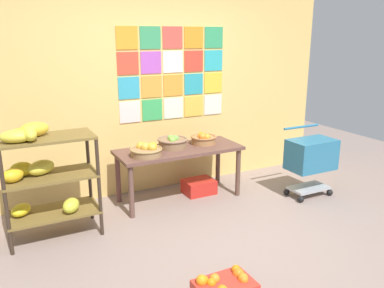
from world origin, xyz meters
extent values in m
plane|color=gray|center=(0.00, 0.00, 0.00)|extent=(9.47, 9.47, 0.00)
cube|color=#E9BE67|center=(0.00, 1.76, 1.49)|extent=(4.99, 0.06, 2.97)
cube|color=orange|center=(-0.38, 1.73, 1.95)|extent=(0.27, 0.01, 0.27)
cube|color=#38965B|center=(-0.08, 1.73, 1.95)|extent=(0.27, 0.01, 0.27)
cube|color=#D44A3E|center=(0.22, 1.73, 1.95)|extent=(0.27, 0.01, 0.27)
cube|color=orange|center=(0.51, 1.73, 1.95)|extent=(0.27, 0.01, 0.27)
cube|color=#339B60|center=(0.81, 1.73, 1.95)|extent=(0.27, 0.01, 0.27)
cube|color=#E5432E|center=(-0.38, 1.73, 1.65)|extent=(0.27, 0.01, 0.27)
cube|color=#AE4EBB|center=(-0.08, 1.73, 1.65)|extent=(0.27, 0.01, 0.27)
cube|color=silver|center=(0.22, 1.73, 1.65)|extent=(0.27, 0.01, 0.27)
cube|color=red|center=(0.51, 1.73, 1.65)|extent=(0.27, 0.01, 0.27)
cube|color=#2BA9B1|center=(0.81, 1.73, 1.65)|extent=(0.27, 0.01, 0.27)
cube|color=#309EBD|center=(-0.38, 1.73, 1.36)|extent=(0.27, 0.01, 0.27)
cube|color=orange|center=(-0.08, 1.73, 1.36)|extent=(0.27, 0.01, 0.27)
cube|color=orange|center=(0.22, 1.73, 1.36)|extent=(0.27, 0.01, 0.27)
cube|color=teal|center=(0.51, 1.73, 1.36)|extent=(0.27, 0.01, 0.27)
cube|color=yellow|center=(0.81, 1.73, 1.36)|extent=(0.27, 0.01, 0.27)
cube|color=silver|center=(-0.38, 1.73, 1.06)|extent=(0.27, 0.01, 0.27)
cube|color=green|center=(-0.08, 1.73, 1.06)|extent=(0.27, 0.01, 0.27)
cube|color=silver|center=(0.22, 1.73, 1.06)|extent=(0.27, 0.01, 0.27)
cube|color=#EEB740|center=(0.51, 1.73, 1.06)|extent=(0.27, 0.01, 0.27)
cube|color=silver|center=(0.81, 1.73, 1.06)|extent=(0.27, 0.01, 0.27)
cylinder|color=#36281D|center=(-1.88, 0.77, 0.52)|extent=(0.04, 0.04, 1.04)
cylinder|color=#36281D|center=(-1.04, 0.77, 0.52)|extent=(0.04, 0.04, 1.04)
cylinder|color=#36281D|center=(-1.88, 1.20, 0.52)|extent=(0.04, 0.04, 1.04)
cylinder|color=#36281D|center=(-1.04, 1.20, 0.52)|extent=(0.04, 0.04, 1.04)
cube|color=brown|center=(-1.46, 0.99, 0.25)|extent=(0.88, 0.46, 0.03)
ellipsoid|color=yellow|center=(-1.76, 1.04, 0.32)|extent=(0.26, 0.29, 0.11)
ellipsoid|color=#D5D83D|center=(-1.30, 0.88, 0.34)|extent=(0.24, 0.25, 0.15)
cube|color=brown|center=(-1.46, 0.99, 0.64)|extent=(0.88, 0.46, 0.02)
ellipsoid|color=yellow|center=(-1.53, 1.05, 0.72)|extent=(0.33, 0.30, 0.14)
ellipsoid|color=yellow|center=(-1.70, 1.09, 0.72)|extent=(0.25, 0.19, 0.14)
ellipsoid|color=yellow|center=(-1.79, 0.94, 0.72)|extent=(0.25, 0.22, 0.13)
cube|color=brown|center=(-1.46, 0.99, 1.03)|extent=(0.88, 0.46, 0.02)
ellipsoid|color=yellow|center=(-1.73, 0.88, 1.10)|extent=(0.31, 0.22, 0.12)
ellipsoid|color=yellow|center=(-1.56, 1.04, 1.11)|extent=(0.31, 0.21, 0.14)
ellipsoid|color=yellow|center=(-1.62, 0.90, 1.11)|extent=(0.15, 0.30, 0.14)
ellipsoid|color=gold|center=(-1.67, 0.96, 1.10)|extent=(0.29, 0.26, 0.11)
cube|color=brown|center=(0.07, 1.26, 0.63)|extent=(1.53, 0.62, 0.04)
cylinder|color=brown|center=(-0.63, 1.01, 0.31)|extent=(0.06, 0.06, 0.61)
cylinder|color=brown|center=(0.77, 1.01, 0.31)|extent=(0.06, 0.06, 0.61)
cylinder|color=brown|center=(-0.63, 1.51, 0.31)|extent=(0.06, 0.06, 0.61)
cylinder|color=brown|center=(0.77, 1.51, 0.31)|extent=(0.06, 0.06, 0.61)
cylinder|color=#A67244|center=(0.44, 1.31, 0.70)|extent=(0.30, 0.30, 0.09)
torus|color=#A76C3E|center=(0.44, 1.31, 0.74)|extent=(0.33, 0.33, 0.03)
sphere|color=orange|center=(0.42, 1.30, 0.76)|extent=(0.09, 0.09, 0.09)
sphere|color=orange|center=(0.41, 1.32, 0.75)|extent=(0.10, 0.10, 0.10)
sphere|color=orange|center=(0.45, 1.24, 0.75)|extent=(0.09, 0.09, 0.09)
sphere|color=orange|center=(0.38, 1.24, 0.76)|extent=(0.09, 0.09, 0.09)
cylinder|color=#8B6847|center=(0.01, 1.32, 0.70)|extent=(0.34, 0.34, 0.10)
torus|color=#88664D|center=(0.01, 1.32, 0.76)|extent=(0.37, 0.37, 0.03)
sphere|color=#7AAD3E|center=(-0.01, 1.29, 0.77)|extent=(0.08, 0.08, 0.08)
sphere|color=#7EC346|center=(-0.01, 1.26, 0.76)|extent=(0.08, 0.08, 0.08)
sphere|color=#7BAC4C|center=(0.00, 1.35, 0.77)|extent=(0.07, 0.07, 0.07)
sphere|color=#72B048|center=(0.06, 1.31, 0.76)|extent=(0.08, 0.08, 0.08)
sphere|color=#7BC03D|center=(0.04, 1.35, 0.76)|extent=(0.07, 0.07, 0.07)
cylinder|color=#977349|center=(-0.39, 1.15, 0.69)|extent=(0.35, 0.35, 0.08)
torus|color=#987847|center=(-0.39, 1.15, 0.73)|extent=(0.37, 0.37, 0.02)
sphere|color=gold|center=(-0.32, 1.14, 0.75)|extent=(0.09, 0.09, 0.09)
sphere|color=gold|center=(-0.33, 1.10, 0.75)|extent=(0.09, 0.09, 0.09)
sphere|color=gold|center=(-0.34, 1.12, 0.76)|extent=(0.10, 0.10, 0.10)
sphere|color=gold|center=(-0.39, 1.16, 0.75)|extent=(0.11, 0.11, 0.11)
sphere|color=gold|center=(-0.42, 1.24, 0.74)|extent=(0.11, 0.11, 0.11)
sphere|color=gold|center=(-0.30, 1.18, 0.74)|extent=(0.10, 0.10, 0.10)
cube|color=red|center=(0.37, 1.30, 0.09)|extent=(0.39, 0.30, 0.18)
sphere|color=orange|center=(-0.32, -0.65, 0.17)|extent=(0.09, 0.09, 0.09)
sphere|color=orange|center=(-0.33, -0.74, 0.17)|extent=(0.07, 0.07, 0.07)
sphere|color=orange|center=(-0.57, -0.66, 0.17)|extent=(0.07, 0.07, 0.07)
sphere|color=orange|center=(-0.63, -0.62, 0.18)|extent=(0.09, 0.09, 0.09)
sphere|color=orange|center=(-0.52, -0.64, 0.18)|extent=(0.08, 0.08, 0.08)
sphere|color=orange|center=(-0.31, -0.61, 0.18)|extent=(0.07, 0.07, 0.07)
sphere|color=orange|center=(-0.33, -0.73, 0.17)|extent=(0.08, 0.08, 0.08)
sphere|color=orange|center=(-0.61, -0.62, 0.17)|extent=(0.08, 0.08, 0.08)
sphere|color=black|center=(1.34, 0.47, 0.04)|extent=(0.08, 0.08, 0.08)
sphere|color=black|center=(1.82, 0.47, 0.04)|extent=(0.08, 0.08, 0.08)
sphere|color=black|center=(1.34, 0.73, 0.04)|extent=(0.08, 0.08, 0.08)
sphere|color=black|center=(1.82, 0.73, 0.04)|extent=(0.08, 0.08, 0.08)
cube|color=#A5A8AD|center=(1.58, 0.60, 0.10)|extent=(0.50, 0.28, 0.03)
cube|color=teal|center=(1.58, 0.60, 0.54)|extent=(0.58, 0.36, 0.38)
cylinder|color=teal|center=(1.58, 0.81, 0.85)|extent=(0.55, 0.03, 0.03)
camera|label=1|loc=(-1.89, -2.92, 1.99)|focal=37.05mm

